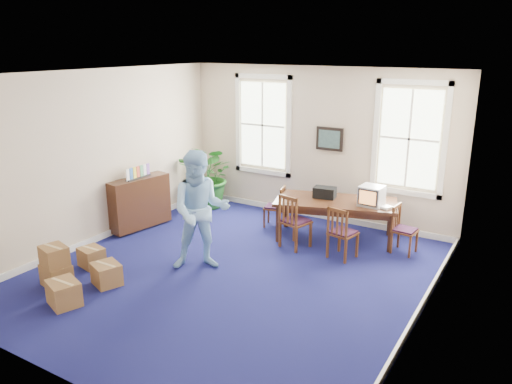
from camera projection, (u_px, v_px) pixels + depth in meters
The scene contains 25 objects.
floor at pixel (232, 272), 8.23m from camera, with size 6.50×6.50×0.00m, color navy.
ceiling at pixel (229, 74), 7.31m from camera, with size 6.50×6.50×0.00m, color white.
wall_back at pixel (317, 144), 10.44m from camera, with size 6.50×6.50×0.00m, color beige.
wall_front at pixel (54, 250), 5.10m from camera, with size 6.50×6.50×0.00m, color beige.
wall_left at pixel (96, 157), 9.25m from camera, with size 6.50×6.50×0.00m, color beige.
wall_right at pixel (428, 211), 6.29m from camera, with size 6.50×6.50×0.00m, color beige.
baseboard_back at pixel (314, 214), 10.86m from camera, with size 6.00×0.04×0.12m, color white.
baseboard_left at pixel (105, 235), 9.68m from camera, with size 0.04×6.50×0.12m, color white.
baseboard_right at pixel (415, 318), 6.75m from camera, with size 0.04×6.50×0.12m, color white.
window_left at pixel (263, 125), 10.98m from camera, with size 1.40×0.12×2.20m, color white, non-canonical shape.
window_right at pixel (409, 139), 9.40m from camera, with size 1.40×0.12×2.20m, color white, non-canonical shape.
wall_picture at pixel (330, 139), 10.21m from camera, with size 0.58×0.06×0.48m, color black, non-canonical shape.
conference_table at pixel (335, 219), 9.57m from camera, with size 2.26×1.03×0.77m, color #402213, non-canonical shape.
crt_tv at pixel (372, 196), 9.12m from camera, with size 0.40×0.44×0.37m, color #B7B7BC, non-canonical shape.
game_console at pixel (387, 208), 8.97m from camera, with size 0.15×0.18×0.05m, color white.
equipment_bag at pixel (325, 192), 9.60m from camera, with size 0.42×0.27×0.21m, color black.
chair_near_left at pixel (296, 221), 9.13m from camera, with size 0.46×0.46×1.03m, color brown, non-canonical shape.
chair_near_right at pixel (343, 232), 8.68m from camera, with size 0.43×0.43×0.95m, color brown, non-canonical shape.
chair_end_left at pixel (274, 206), 10.22m from camera, with size 0.38×0.38×0.84m, color brown, non-canonical shape.
chair_end_right at pixel (405, 230), 8.90m from camera, with size 0.39×0.39×0.87m, color brown, non-canonical shape.
man at pixel (200, 211), 8.15m from camera, with size 0.98×0.76×2.01m, color #9AD0FC.
credenza at pixel (140, 204), 10.07m from camera, with size 0.37×1.30×1.02m, color #402213.
brochure_rack at pixel (138, 174), 9.88m from camera, with size 0.10×0.58×0.26m, color #99999E, non-canonical shape.
potted_plant at pixel (210, 176), 11.32m from camera, with size 1.32×1.15×1.47m, color #1C571B.
cardboard_boxes at pixel (67, 265), 7.69m from camera, with size 1.19×1.19×0.68m, color olive, non-canonical shape.
Camera 1 is at (4.20, -6.23, 3.63)m, focal length 35.00 mm.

